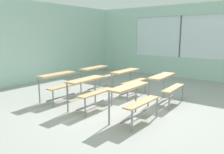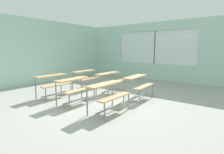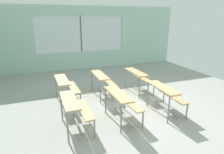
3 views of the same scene
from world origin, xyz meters
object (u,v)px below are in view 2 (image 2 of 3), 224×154
desk_bench_r2c0 (53,81)px  desk_bench_r1c1 (110,78)px  desk_bench_r0c1 (138,82)px  desk_bench_r0c0 (108,91)px  desk_bench_r1c0 (75,85)px  desk_bench_r2c1 (86,75)px

desk_bench_r2c0 → desk_bench_r1c1: bearing=-37.1°
desk_bench_r1c1 → desk_bench_r0c1: bearing=-94.4°
desk_bench_r0c0 → desk_bench_r1c1: 2.05m
desk_bench_r1c0 → desk_bench_r2c1: same height
desk_bench_r1c1 → desk_bench_r2c1: same height
desk_bench_r0c1 → desk_bench_r2c0: size_ratio=1.01×
desk_bench_r0c1 → desk_bench_r1c1: same height
desk_bench_r2c0 → desk_bench_r2c1: 1.54m
desk_bench_r2c1 → desk_bench_r1c0: bearing=-146.5°
desk_bench_r0c0 → desk_bench_r2c0: size_ratio=1.00×
desk_bench_r0c1 → desk_bench_r2c1: same height
desk_bench_r1c1 → desk_bench_r2c0: same height
desk_bench_r0c1 → desk_bench_r1c1: (0.09, 1.23, 0.00)m
desk_bench_r0c1 → desk_bench_r1c1: bearing=83.5°
desk_bench_r0c0 → desk_bench_r2c0: bearing=89.7°
desk_bench_r0c0 → desk_bench_r2c1: bearing=57.3°
desk_bench_r1c0 → desk_bench_r2c0: bearing=86.7°
desk_bench_r0c1 → desk_bench_r1c0: same height
desk_bench_r1c0 → desk_bench_r2c0: size_ratio=1.01×
desk_bench_r1c0 → desk_bench_r2c1: (1.57, 1.14, 0.00)m
desk_bench_r0c1 → desk_bench_r2c1: 2.40m
desk_bench_r0c0 → desk_bench_r1c0: 1.25m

